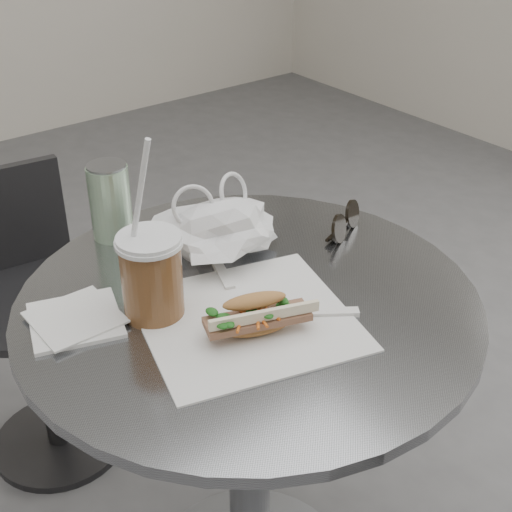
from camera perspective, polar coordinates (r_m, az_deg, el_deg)
cafe_table at (r=1.34m, az=-0.55°, el=-13.05°), size 0.76×0.76×0.74m
chair_far at (r=1.84m, az=-17.09°, el=-6.24°), size 0.38×0.40×0.72m
sandwich_paper at (r=1.11m, az=-0.77°, el=-5.11°), size 0.38×0.37×0.00m
banh_mi at (r=1.06m, az=0.02°, el=-4.77°), size 0.21×0.14×0.07m
iced_coffee at (r=1.10m, az=-8.36°, el=-1.49°), size 0.10×0.10×0.30m
sunglasses at (r=1.35m, az=7.07°, el=2.62°), size 0.12×0.07×0.05m
plastic_bag at (r=1.25m, az=-2.83°, el=1.98°), size 0.21×0.16×0.10m
napkin_stack at (r=1.14m, az=-14.26°, el=-4.93°), size 0.17×0.17×0.01m
drink_can at (r=1.33m, az=-11.58°, el=4.32°), size 0.08×0.08×0.14m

